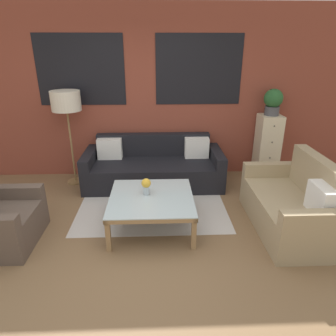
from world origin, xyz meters
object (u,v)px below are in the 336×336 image
couch_dark (154,168)px  drawer_cabinet (267,147)px  settee_vintage (293,206)px  flower_vase (146,185)px  potted_plant (273,101)px  floor_lamp (66,104)px  coffee_table (151,201)px

couch_dark → drawer_cabinet: drawer_cabinet is taller
settee_vintage → flower_vase: (-1.83, 0.16, 0.24)m
settee_vintage → flower_vase: 1.85m
couch_dark → potted_plant: potted_plant is taller
drawer_cabinet → flower_vase: 2.52m
drawer_cabinet → flower_vase: bearing=-144.2°
floor_lamp → coffee_table: bearing=-47.2°
flower_vase → floor_lamp: bearing=132.8°
coffee_table → floor_lamp: floor_lamp is taller
settee_vintage → flower_vase: settee_vintage is taller
floor_lamp → couch_dark: bearing=-4.5°
drawer_cabinet → flower_vase: drawer_cabinet is taller
couch_dark → coffee_table: 1.32m
potted_plant → flower_vase: potted_plant is taller
coffee_table → potted_plant: bearing=37.9°
floor_lamp → drawer_cabinet: 3.40m
drawer_cabinet → floor_lamp: bearing=-178.0°
couch_dark → potted_plant: size_ratio=5.22×
drawer_cabinet → potted_plant: (0.00, 0.00, 0.78)m
flower_vase → potted_plant: bearing=35.8°
couch_dark → floor_lamp: bearing=175.5°
drawer_cabinet → potted_plant: size_ratio=2.56×
drawer_cabinet → flower_vase: (-2.04, -1.47, 0.01)m
floor_lamp → drawer_cabinet: size_ratio=1.39×
coffee_table → floor_lamp: size_ratio=0.68×
coffee_table → drawer_cabinet: (1.98, 1.54, 0.18)m
drawer_cabinet → potted_plant: potted_plant is taller
coffee_table → flower_vase: flower_vase is taller
coffee_table → settee_vintage: bearing=-3.1°
drawer_cabinet → flower_vase: size_ratio=5.14×
floor_lamp → potted_plant: bearing=2.0°
settee_vintage → drawer_cabinet: bearing=82.5°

